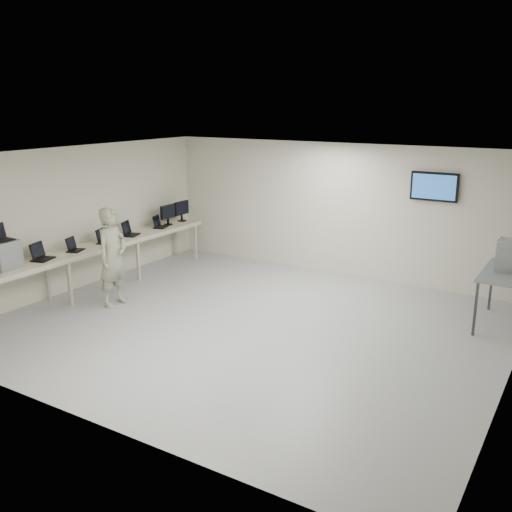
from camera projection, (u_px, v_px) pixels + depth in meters
The scene contains 13 objects.
room at pixel (253, 243), 9.21m from camera, with size 8.01×7.01×2.81m.
workbench at pixel (94, 249), 11.13m from camera, with size 0.76×6.00×0.90m.
equipment_box at pixel (3, 255), 9.50m from camera, with size 0.41×0.46×0.48m, color gray.
laptop_0 at pixel (41, 255), 10.12m from camera, with size 0.41×0.44×0.30m.
laptop_1 at pixel (74, 247), 10.72m from camera, with size 0.36×0.38×0.25m.
laptop_2 at pixel (103, 239), 11.34m from camera, with size 0.38×0.41×0.27m.
laptop_3 at pixel (129, 232), 11.95m from camera, with size 0.42×0.44×0.29m.
laptop_4 at pixel (159, 224), 12.70m from camera, with size 0.36×0.39×0.26m.
monitor_near at pixel (168, 213), 12.90m from camera, with size 0.21×0.46×0.46m.
monitor_far at pixel (182, 209), 13.31m from camera, with size 0.21×0.47×0.47m.
soldier at pixel (113, 257), 10.27m from camera, with size 0.66×0.43×1.81m, color gray.
side_table at pixel (507, 275), 9.30m from camera, with size 0.74×1.58×0.95m.
storage_bins at pixel (508, 256), 9.22m from camera, with size 0.33×0.37×0.52m.
Camera 1 is at (4.73, -7.55, 3.62)m, focal length 40.00 mm.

